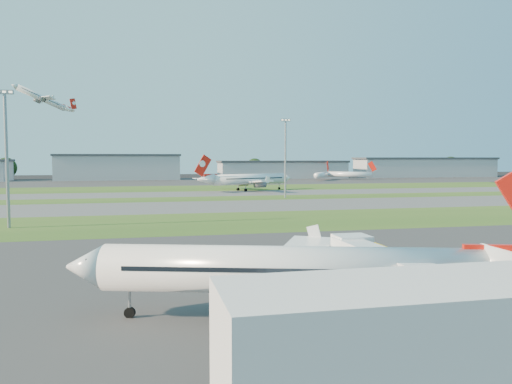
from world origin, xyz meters
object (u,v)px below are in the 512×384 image
object	(u,v)px
mini_jet_near	(322,175)
light_mast_centre	(285,153)
mini_jet_far	(350,174)
airliner_parked	(293,271)
airliner_taxiing	(249,180)
jet_bridge	(415,280)
light_mast_west	(6,149)

from	to	relation	value
mini_jet_near	light_mast_centre	distance (m)	129.25
mini_jet_near	mini_jet_far	xyz separation A→B (m)	(18.33, 2.73, 0.00)
airliner_parked	mini_jet_far	world-z (taller)	airliner_parked
mini_jet_near	light_mast_centre	xyz separation A→B (m)	(-55.35, -116.22, 11.53)
light_mast_centre	airliner_taxiing	bearing A→B (deg)	97.04
airliner_parked	mini_jet_near	world-z (taller)	airliner_parked
jet_bridge	light_mast_centre	bearing A→B (deg)	78.62
mini_jet_near	light_mast_west	bearing A→B (deg)	178.40
airliner_parked	mini_jet_far	bearing A→B (deg)	82.09
mini_jet_far	light_mast_centre	bearing A→B (deg)	-91.21
airliner_taxiing	light_mast_centre	distance (m)	38.26
jet_bridge	light_mast_west	xyz separation A→B (m)	(-45.19, 67.24, 10.81)
light_mast_west	light_mast_centre	xyz separation A→B (m)	(70.00, 56.00, 0.00)
airliner_parked	light_mast_west	xyz separation A→B (m)	(-36.82, 63.01, 10.67)
airliner_taxiing	light_mast_centre	world-z (taller)	light_mast_centre
airliner_parked	light_mast_west	distance (m)	73.75
light_mast_west	jet_bridge	bearing A→B (deg)	-56.09
jet_bridge	airliner_taxiing	xyz separation A→B (m)	(20.29, 159.80, 0.49)
mini_jet_near	mini_jet_far	world-z (taller)	same
jet_bridge	airliner_parked	distance (m)	9.38
airliner_parked	mini_jet_near	xyz separation A→B (m)	(88.53, 235.23, -0.86)
jet_bridge	airliner_taxiing	size ratio (longest dim) A/B	0.69
airliner_parked	light_mast_centre	size ratio (longest dim) A/B	1.43
light_mast_centre	mini_jet_far	bearing A→B (deg)	58.23
airliner_parked	mini_jet_far	distance (m)	260.85
mini_jet_far	light_mast_centre	size ratio (longest dim) A/B	0.99
mini_jet_near	airliner_taxiing	bearing A→B (deg)	177.52
jet_bridge	mini_jet_near	size ratio (longest dim) A/B	1.10
mini_jet_far	airliner_taxiing	bearing A→B (deg)	-102.94
airliner_parked	mini_jet_far	xyz separation A→B (m)	(106.86, 237.96, -0.86)
airliner_parked	mini_jet_far	size ratio (longest dim) A/B	1.45
jet_bridge	light_mast_west	size ratio (longest dim) A/B	1.04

